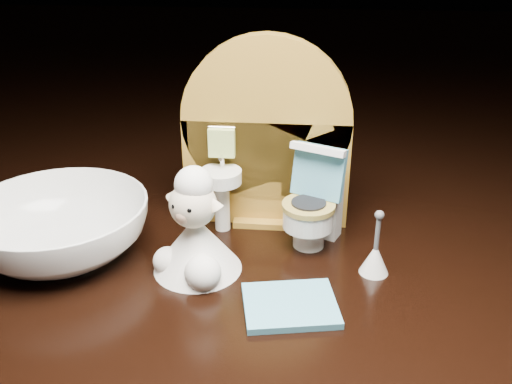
# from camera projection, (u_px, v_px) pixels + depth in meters

# --- Properties ---
(backdrop_panel) EXTENTS (0.13, 0.05, 0.15)m
(backdrop_panel) POSITION_uv_depth(u_px,v_px,m) (265.00, 145.00, 0.44)
(backdrop_panel) COLOR #A47626
(backdrop_panel) RESTS_ON ground
(toy_toilet) EXTENTS (0.05, 0.05, 0.08)m
(toy_toilet) POSITION_uv_depth(u_px,v_px,m) (314.00, 208.00, 0.43)
(toy_toilet) COLOR white
(toy_toilet) RESTS_ON ground
(bath_mat) EXTENTS (0.07, 0.06, 0.00)m
(bath_mat) POSITION_uv_depth(u_px,v_px,m) (290.00, 305.00, 0.36)
(bath_mat) COLOR #539FB9
(bath_mat) RESTS_ON ground
(toilet_brush) EXTENTS (0.02, 0.02, 0.05)m
(toilet_brush) POSITION_uv_depth(u_px,v_px,m) (375.00, 257.00, 0.39)
(toilet_brush) COLOR white
(toilet_brush) RESTS_ON ground
(plush_lamb) EXTENTS (0.06, 0.06, 0.08)m
(plush_lamb) POSITION_uv_depth(u_px,v_px,m) (195.00, 236.00, 0.39)
(plush_lamb) COLOR white
(plush_lamb) RESTS_ON ground
(ceramic_bowl) EXTENTS (0.16, 0.16, 0.04)m
(ceramic_bowl) POSITION_uv_depth(u_px,v_px,m) (60.00, 228.00, 0.42)
(ceramic_bowl) COLOR white
(ceramic_bowl) RESTS_ON ground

